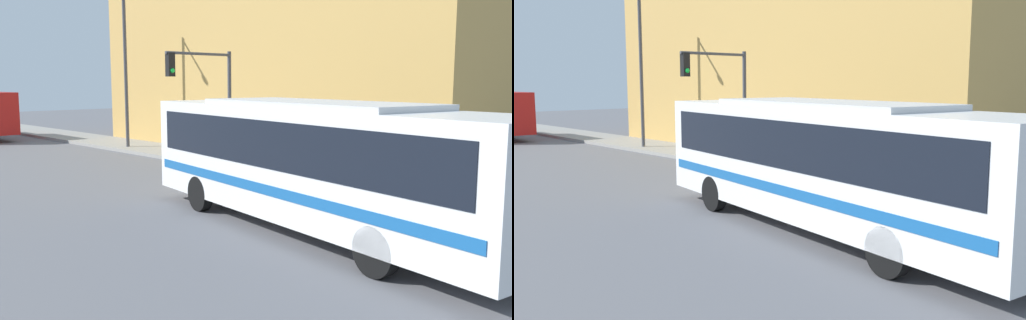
# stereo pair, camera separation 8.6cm
# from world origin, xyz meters

# --- Properties ---
(ground_plane) EXTENTS (120.00, 120.00, 0.00)m
(ground_plane) POSITION_xyz_m (0.00, 0.00, 0.00)
(ground_plane) COLOR slate
(sidewalk) EXTENTS (3.19, 70.00, 0.17)m
(sidewalk) POSITION_xyz_m (6.09, 20.00, 0.08)
(sidewalk) COLOR gray
(sidewalk) RESTS_ON ground_plane
(building_facade) EXTENTS (6.00, 22.58, 9.56)m
(building_facade) POSITION_xyz_m (10.69, 12.29, 4.78)
(building_facade) COLOR tan
(building_facade) RESTS_ON ground_plane
(city_bus) EXTENTS (4.37, 11.69, 3.16)m
(city_bus) POSITION_xyz_m (-0.34, 0.38, 1.83)
(city_bus) COLOR white
(city_bus) RESTS_ON ground_plane
(fire_hydrant) EXTENTS (0.20, 0.27, 0.76)m
(fire_hydrant) POSITION_xyz_m (5.10, 5.66, 0.55)
(fire_hydrant) COLOR #999999
(fire_hydrant) RESTS_ON sidewalk
(traffic_light_pole) EXTENTS (3.28, 0.35, 4.68)m
(traffic_light_pole) POSITION_xyz_m (4.05, 9.72, 3.42)
(traffic_light_pole) COLOR #47474C
(traffic_light_pole) RESTS_ON sidewalk
(parking_meter) EXTENTS (0.14, 0.14, 1.21)m
(parking_meter) POSITION_xyz_m (5.10, 8.38, 0.99)
(parking_meter) COLOR #47474C
(parking_meter) RESTS_ON sidewalk
(street_lamp) EXTENTS (2.55, 0.28, 7.76)m
(street_lamp) POSITION_xyz_m (5.04, 18.02, 4.74)
(street_lamp) COLOR #47474C
(street_lamp) RESTS_ON sidewalk
(pedestrian_near_corner) EXTENTS (0.34, 0.34, 1.72)m
(pedestrian_near_corner) POSITION_xyz_m (6.38, 7.83, 1.04)
(pedestrian_near_corner) COLOR #47382D
(pedestrian_near_corner) RESTS_ON sidewalk
(pedestrian_mid_block) EXTENTS (0.34, 0.34, 1.58)m
(pedestrian_mid_block) POSITION_xyz_m (6.34, 5.53, 0.97)
(pedestrian_mid_block) COLOR #23283D
(pedestrian_mid_block) RESTS_ON sidewalk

